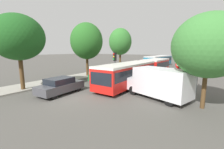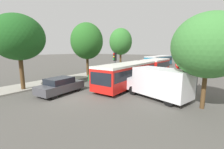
{
  "view_description": "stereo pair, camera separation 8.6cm",
  "coord_description": "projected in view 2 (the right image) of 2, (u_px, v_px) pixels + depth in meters",
  "views": [
    {
      "loc": [
        8.77,
        -7.44,
        3.69
      ],
      "look_at": [
        0.2,
        4.93,
        1.2
      ],
      "focal_mm": 24.0,
      "sensor_mm": 36.0,
      "label": 1
    },
    {
      "loc": [
        8.84,
        -7.39,
        3.69
      ],
      "look_at": [
        0.2,
        4.93,
        1.2
      ],
      "focal_mm": 24.0,
      "sensor_mm": 36.0,
      "label": 2
    }
  ],
  "objects": [
    {
      "name": "tree_left_mid",
      "position": [
        87.0,
        41.0,
        20.16
      ],
      "size": [
        4.32,
        4.32,
        7.27
      ],
      "color": "#51381E",
      "rests_on": "ground"
    },
    {
      "name": "kerb_strip_left",
      "position": [
        108.0,
        71.0,
        25.89
      ],
      "size": [
        3.2,
        36.4,
        0.14
      ],
      "primitive_type": "cube",
      "color": "#9E998E",
      "rests_on": "ground"
    },
    {
      "name": "ground_plane",
      "position": [
        73.0,
        98.0,
        11.58
      ],
      "size": [
        200.0,
        200.0,
        0.0
      ],
      "primitive_type": "plane",
      "color": "#4F4C47"
    },
    {
      "name": "articulated_bus",
      "position": [
        142.0,
        69.0,
        17.99
      ],
      "size": [
        2.42,
        15.82,
        2.35
      ],
      "rotation": [
        0.0,
        0.0,
        -1.57
      ],
      "color": "red",
      "rests_on": "ground"
    },
    {
      "name": "queued_car_green",
      "position": [
        105.0,
        75.0,
        17.88
      ],
      "size": [
        2.07,
        4.37,
        1.48
      ],
      "rotation": [
        0.0,
        0.0,
        1.63
      ],
      "color": "#236638",
      "rests_on": "ground"
    },
    {
      "name": "queued_car_graphite",
      "position": [
        60.0,
        86.0,
        12.64
      ],
      "size": [
        1.94,
        4.09,
        1.39
      ],
      "rotation": [
        0.0,
        0.0,
        1.63
      ],
      "color": "#47474C",
      "rests_on": "ground"
    },
    {
      "name": "tree_right_near",
      "position": [
        208.0,
        46.0,
        8.92
      ],
      "size": [
        4.23,
        4.23,
        5.88
      ],
      "color": "#51381E",
      "rests_on": "ground"
    },
    {
      "name": "tree_left_near",
      "position": [
        19.0,
        39.0,
        13.09
      ],
      "size": [
        4.41,
        4.41,
        6.75
      ],
      "color": "#51381E",
      "rests_on": "ground"
    },
    {
      "name": "queued_car_black",
      "position": [
        131.0,
        69.0,
        23.13
      ],
      "size": [
        1.9,
        4.01,
        1.36
      ],
      "rotation": [
        0.0,
        0.0,
        1.63
      ],
      "color": "black",
      "rests_on": "ground"
    },
    {
      "name": "traffic_light",
      "position": [
        115.0,
        61.0,
        16.45
      ],
      "size": [
        0.38,
        0.39,
        3.4
      ],
      "rotation": [
        0.0,
        0.0,
        -1.87
      ],
      "color": "#56595E",
      "rests_on": "ground"
    },
    {
      "name": "direction_sign_post",
      "position": [
        199.0,
        64.0,
        12.3
      ],
      "size": [
        0.29,
        1.39,
        3.6
      ],
      "rotation": [
        0.0,
        0.0,
        3.31
      ],
      "color": "#56595E",
      "rests_on": "ground"
    },
    {
      "name": "tree_left_far",
      "position": [
        121.0,
        42.0,
        28.01
      ],
      "size": [
        4.22,
        4.22,
        7.66
      ],
      "color": "#51381E",
      "rests_on": "ground"
    },
    {
      "name": "city_bus_rear",
      "position": [
        159.0,
        60.0,
        33.69
      ],
      "size": [
        2.87,
        11.04,
        2.36
      ],
      "rotation": [
        0.0,
        0.0,
        1.53
      ],
      "color": "teal",
      "rests_on": "ground"
    },
    {
      "name": "no_entry_sign",
      "position": [
        179.0,
        72.0,
        12.27
      ],
      "size": [
        0.7,
        0.08,
        2.82
      ],
      "rotation": [
        0.0,
        0.0,
        -1.57
      ],
      "color": "#56595E",
      "rests_on": "ground"
    },
    {
      "name": "white_van",
      "position": [
        159.0,
        82.0,
        11.35
      ],
      "size": [
        5.35,
        3.3,
        2.31
      ],
      "rotation": [
        0.0,
        0.0,
        2.85
      ],
      "color": "silver",
      "rests_on": "ground"
    }
  ]
}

